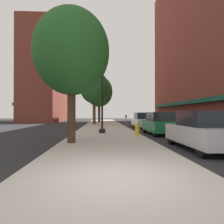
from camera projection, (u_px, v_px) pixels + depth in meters
ground_plane at (140, 128)px, 22.80m from camera, size 90.00×90.00×0.00m
sidewalk_slab at (104, 127)px, 23.60m from camera, size 4.80×50.00×0.12m
building_right_brick at (216, 24)px, 27.47m from camera, size 6.80×40.00×27.19m
building_far_background at (48, 78)px, 41.07m from camera, size 6.80×18.00×17.64m
lamppost at (102, 91)px, 15.17m from camera, size 0.48×0.48×5.90m
fire_hydrant at (137, 130)px, 13.24m from camera, size 0.33×0.26×0.79m
parking_meter_near at (126, 120)px, 19.68m from camera, size 0.14×0.09×1.31m
tree_near at (94, 87)px, 27.62m from camera, size 3.84×3.84×7.20m
tree_mid at (72, 52)px, 10.12m from camera, size 3.74×3.74×6.64m
tree_far at (99, 92)px, 34.19m from camera, size 4.47×4.47×7.70m
car_silver at (202, 131)px, 8.79m from camera, size 1.80×4.30×1.66m
car_green at (160, 124)px, 15.19m from camera, size 1.80×4.30×1.66m
car_white at (143, 121)px, 21.40m from camera, size 1.80×4.30×1.66m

